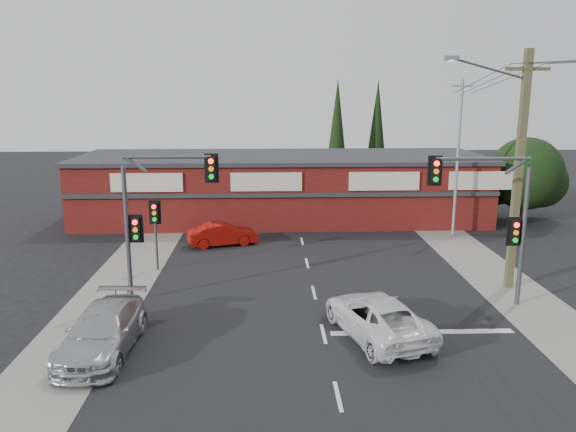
{
  "coord_description": "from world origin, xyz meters",
  "views": [
    {
      "loc": [
        -1.92,
        -19.75,
        8.36
      ],
      "look_at": [
        -1.08,
        3.0,
        3.25
      ],
      "focal_mm": 35.0,
      "sensor_mm": 36.0,
      "label": 1
    }
  ],
  "objects_px": {
    "red_sedan": "(222,234)",
    "utility_pole": "(516,164)",
    "silver_suv": "(103,331)",
    "shop_building": "(282,186)",
    "white_suv": "(377,316)"
  },
  "relations": [
    {
      "from": "red_sedan",
      "to": "shop_building",
      "type": "distance_m",
      "value": 7.7
    },
    {
      "from": "utility_pole",
      "to": "white_suv",
      "type": "bearing_deg",
      "value": -144.47
    },
    {
      "from": "white_suv",
      "to": "silver_suv",
      "type": "bearing_deg",
      "value": -10.42
    },
    {
      "from": "white_suv",
      "to": "shop_building",
      "type": "xyz_separation_m",
      "value": [
        -2.84,
        18.65,
        1.43
      ]
    },
    {
      "from": "red_sedan",
      "to": "shop_building",
      "type": "xyz_separation_m",
      "value": [
        3.44,
        6.72,
        1.51
      ]
    },
    {
      "from": "silver_suv",
      "to": "shop_building",
      "type": "relative_size",
      "value": 0.18
    },
    {
      "from": "red_sedan",
      "to": "white_suv",
      "type": "bearing_deg",
      "value": -168.79
    },
    {
      "from": "red_sedan",
      "to": "utility_pole",
      "type": "height_order",
      "value": "utility_pole"
    },
    {
      "from": "white_suv",
      "to": "shop_building",
      "type": "distance_m",
      "value": 18.92
    },
    {
      "from": "utility_pole",
      "to": "shop_building",
      "type": "bearing_deg",
      "value": 123.76
    },
    {
      "from": "white_suv",
      "to": "shop_building",
      "type": "height_order",
      "value": "shop_building"
    },
    {
      "from": "silver_suv",
      "to": "red_sedan",
      "type": "bearing_deg",
      "value": 79.43
    },
    {
      "from": "utility_pole",
      "to": "silver_suv",
      "type": "bearing_deg",
      "value": -160.34
    },
    {
      "from": "white_suv",
      "to": "utility_pole",
      "type": "height_order",
      "value": "utility_pole"
    },
    {
      "from": "white_suv",
      "to": "red_sedan",
      "type": "relative_size",
      "value": 1.33
    }
  ]
}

